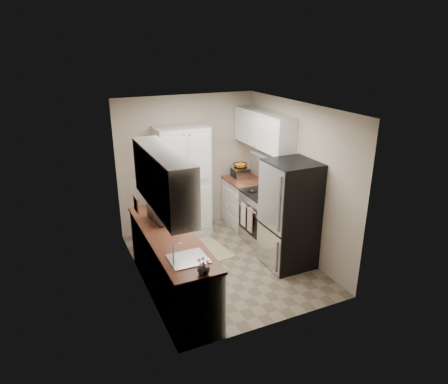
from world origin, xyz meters
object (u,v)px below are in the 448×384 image
object	(u,v)px
pantry_cabinet	(183,182)
toaster_oven	(240,173)
wine_bottle	(153,203)
electric_range	(265,217)
microwave	(164,211)
refrigerator	(290,215)

from	to	relation	value
pantry_cabinet	toaster_oven	size ratio (longest dim) A/B	5.55
wine_bottle	toaster_oven	world-z (taller)	wine_bottle
toaster_oven	electric_range	bearing A→B (deg)	-84.97
toaster_oven	pantry_cabinet	bearing A→B (deg)	-175.29
electric_range	wine_bottle	xyz separation A→B (m)	(-1.94, 0.07, 0.57)
pantry_cabinet	microwave	distance (m)	1.43
pantry_cabinet	wine_bottle	bearing A→B (deg)	-132.02
pantry_cabinet	toaster_oven	world-z (taller)	pantry_cabinet
pantry_cabinet	wine_bottle	size ratio (longest dim) A/B	7.70
refrigerator	microwave	world-z (taller)	refrigerator
pantry_cabinet	wine_bottle	xyz separation A→B (m)	(-0.77, -0.85, 0.05)
electric_range	toaster_oven	xyz separation A→B (m)	(-0.02, 0.94, 0.55)
refrigerator	pantry_cabinet	bearing A→B (deg)	123.46
electric_range	refrigerator	world-z (taller)	refrigerator
electric_range	toaster_oven	bearing A→B (deg)	91.14
pantry_cabinet	microwave	xyz separation A→B (m)	(-0.71, -1.24, 0.06)
refrigerator	wine_bottle	distance (m)	2.11
electric_range	microwave	bearing A→B (deg)	-170.61
pantry_cabinet	toaster_oven	bearing A→B (deg)	0.83
pantry_cabinet	toaster_oven	xyz separation A→B (m)	(1.16, 0.02, 0.02)
microwave	toaster_oven	world-z (taller)	microwave
pantry_cabinet	refrigerator	xyz separation A→B (m)	(1.14, -1.73, -0.15)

